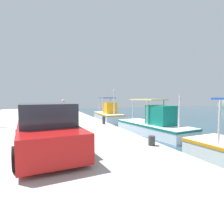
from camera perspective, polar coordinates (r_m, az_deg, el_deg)
The scene contains 9 objects.
quay_pier at distance 13.12m, azimuth -24.32°, elevation -5.27°, with size 36.00×10.00×0.80m, color #BCB7AD.
fishing_boat_nearest at distance 18.97m, azimuth -1.15°, elevation -1.03°, with size 5.03×1.99×3.34m.
fishing_boat_second at distance 12.90m, azimuth 13.14°, elevation -4.01°, with size 6.40×2.88×2.75m.
pelican at distance 17.48m, azimuth -13.75°, elevation 0.01°, with size 0.72×0.90×0.82m.
fisherman_standing at distance 12.15m, azimuth -15.03°, elevation 0.39°, with size 0.54×0.37×1.64m.
parked_car at distance 6.23m, azimuth -19.88°, elevation -5.28°, with size 4.25×2.18×1.57m.
mooring_bollard_nearest at distance 21.60m, azimuth -10.80°, elevation 0.38°, with size 0.24×0.24×0.40m, color #333338.
mooring_bollard_second at distance 11.94m, azimuth -2.61°, elevation -2.60°, with size 0.21×0.21×0.52m, color #333338.
mooring_bollard_third at distance 6.85m, azimuth 12.41°, elevation -8.83°, with size 0.25×0.25×0.35m, color #333338.
Camera 1 is at (12.91, -4.10, 2.55)m, focal length 28.96 mm.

